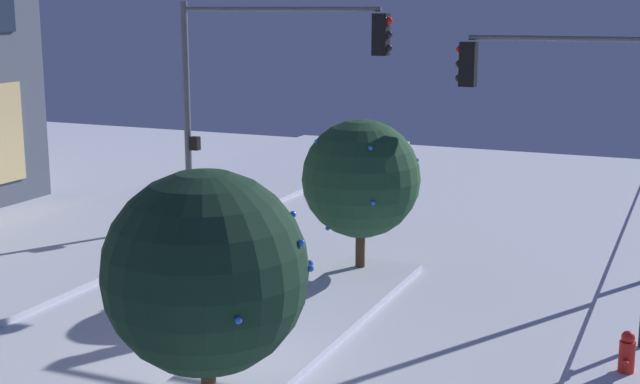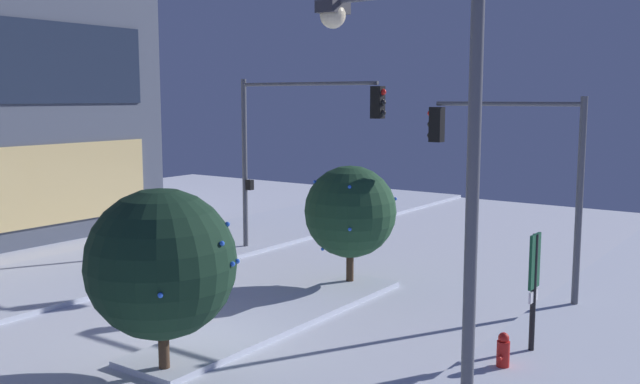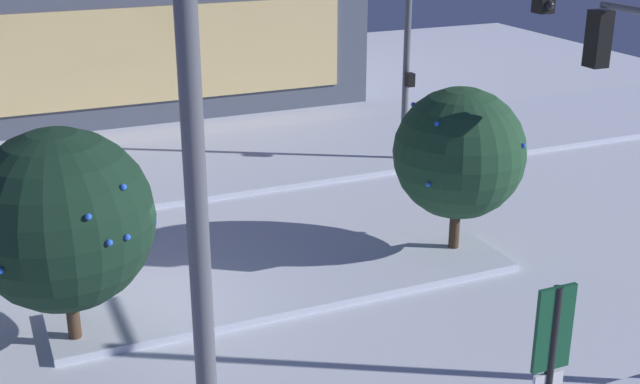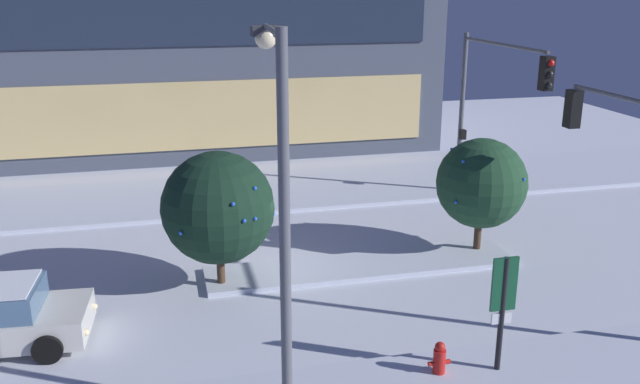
{
  "view_description": "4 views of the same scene",
  "coord_description": "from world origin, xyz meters",
  "px_view_note": "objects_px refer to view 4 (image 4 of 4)",
  "views": [
    {
      "loc": [
        -11.38,
        -6.8,
        5.96
      ],
      "look_at": [
        4.42,
        0.1,
        2.37
      ],
      "focal_mm": 49.46,
      "sensor_mm": 36.0,
      "label": 1
    },
    {
      "loc": [
        -10.23,
        -10.82,
        5.5
      ],
      "look_at": [
        4.12,
        -0.7,
        3.15
      ],
      "focal_mm": 39.65,
      "sensor_mm": 36.0,
      "label": 2
    },
    {
      "loc": [
        -2.01,
        -13.26,
        7.26
      ],
      "look_at": [
        3.41,
        -0.74,
        2.19
      ],
      "focal_mm": 46.23,
      "sensor_mm": 36.0,
      "label": 3
    },
    {
      "loc": [
        -2.3,
        -17.4,
        7.92
      ],
      "look_at": [
        1.97,
        0.3,
        2.25
      ],
      "focal_mm": 37.96,
      "sensor_mm": 36.0,
      "label": 4
    }
  ],
  "objects_px": {
    "fire_hydrant": "(439,361)",
    "decorated_tree_left_of_median": "(481,183)",
    "decorated_tree_median": "(218,208)",
    "street_lamp_arched": "(278,165)",
    "traffic_light_corner_near_right": "(624,161)",
    "traffic_light_corner_far_right": "(492,93)",
    "parking_info_sign": "(503,302)"
  },
  "relations": [
    {
      "from": "traffic_light_corner_far_right",
      "to": "fire_hydrant",
      "type": "bearing_deg",
      "value": -31.19
    },
    {
      "from": "traffic_light_corner_near_right",
      "to": "fire_hydrant",
      "type": "xyz_separation_m",
      "value": [
        -5.28,
        -1.89,
        -3.49
      ]
    },
    {
      "from": "traffic_light_corner_far_right",
      "to": "fire_hydrant",
      "type": "xyz_separation_m",
      "value": [
        -5.83,
        -9.64,
        -3.9
      ]
    },
    {
      "from": "fire_hydrant",
      "to": "decorated_tree_median",
      "type": "bearing_deg",
      "value": 125.75
    },
    {
      "from": "fire_hydrant",
      "to": "traffic_light_corner_near_right",
      "type": "bearing_deg",
      "value": 19.64
    },
    {
      "from": "street_lamp_arched",
      "to": "fire_hydrant",
      "type": "height_order",
      "value": "street_lamp_arched"
    },
    {
      "from": "decorated_tree_median",
      "to": "parking_info_sign",
      "type": "bearing_deg",
      "value": -47.38
    },
    {
      "from": "fire_hydrant",
      "to": "decorated_tree_left_of_median",
      "type": "xyz_separation_m",
      "value": [
        3.86,
        6.14,
        1.8
      ]
    },
    {
      "from": "decorated_tree_median",
      "to": "decorated_tree_left_of_median",
      "type": "bearing_deg",
      "value": 4.59
    },
    {
      "from": "fire_hydrant",
      "to": "decorated_tree_left_of_median",
      "type": "relative_size",
      "value": 0.24
    },
    {
      "from": "parking_info_sign",
      "to": "decorated_tree_left_of_median",
      "type": "distance_m",
      "value": 6.84
    },
    {
      "from": "street_lamp_arched",
      "to": "traffic_light_corner_far_right",
      "type": "bearing_deg",
      "value": -40.21
    },
    {
      "from": "fire_hydrant",
      "to": "decorated_tree_median",
      "type": "relative_size",
      "value": 0.22
    },
    {
      "from": "traffic_light_corner_near_right",
      "to": "decorated_tree_left_of_median",
      "type": "bearing_deg",
      "value": 18.46
    },
    {
      "from": "fire_hydrant",
      "to": "parking_info_sign",
      "type": "distance_m",
      "value": 1.79
    },
    {
      "from": "fire_hydrant",
      "to": "decorated_tree_left_of_median",
      "type": "distance_m",
      "value": 7.48
    },
    {
      "from": "parking_info_sign",
      "to": "fire_hydrant",
      "type": "bearing_deg",
      "value": 83.07
    },
    {
      "from": "street_lamp_arched",
      "to": "parking_info_sign",
      "type": "distance_m",
      "value": 5.49
    },
    {
      "from": "decorated_tree_left_of_median",
      "to": "street_lamp_arched",
      "type": "bearing_deg",
      "value": -140.14
    },
    {
      "from": "traffic_light_corner_far_right",
      "to": "decorated_tree_median",
      "type": "height_order",
      "value": "traffic_light_corner_far_right"
    },
    {
      "from": "traffic_light_corner_far_right",
      "to": "fire_hydrant",
      "type": "distance_m",
      "value": 11.92
    },
    {
      "from": "traffic_light_corner_far_right",
      "to": "street_lamp_arched",
      "type": "relative_size",
      "value": 0.85
    },
    {
      "from": "fire_hydrant",
      "to": "decorated_tree_median",
      "type": "height_order",
      "value": "decorated_tree_median"
    },
    {
      "from": "traffic_light_corner_near_right",
      "to": "decorated_tree_left_of_median",
      "type": "xyz_separation_m",
      "value": [
        -1.42,
        4.26,
        -1.69
      ]
    },
    {
      "from": "traffic_light_corner_near_right",
      "to": "fire_hydrant",
      "type": "relative_size",
      "value": 6.56
    },
    {
      "from": "street_lamp_arched",
      "to": "decorated_tree_left_of_median",
      "type": "distance_m",
      "value": 9.65
    },
    {
      "from": "traffic_light_corner_far_right",
      "to": "parking_info_sign",
      "type": "distance_m",
      "value": 11.13
    },
    {
      "from": "parking_info_sign",
      "to": "traffic_light_corner_near_right",
      "type": "bearing_deg",
      "value": -62.94
    },
    {
      "from": "street_lamp_arched",
      "to": "fire_hydrant",
      "type": "xyz_separation_m",
      "value": [
        3.28,
        -0.18,
        -4.36
      ]
    },
    {
      "from": "traffic_light_corner_far_right",
      "to": "decorated_tree_left_of_median",
      "type": "distance_m",
      "value": 4.53
    },
    {
      "from": "street_lamp_arched",
      "to": "parking_info_sign",
      "type": "height_order",
      "value": "street_lamp_arched"
    },
    {
      "from": "traffic_light_corner_far_right",
      "to": "decorated_tree_left_of_median",
      "type": "xyz_separation_m",
      "value": [
        -1.97,
        -3.5,
        -2.1
      ]
    }
  ]
}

